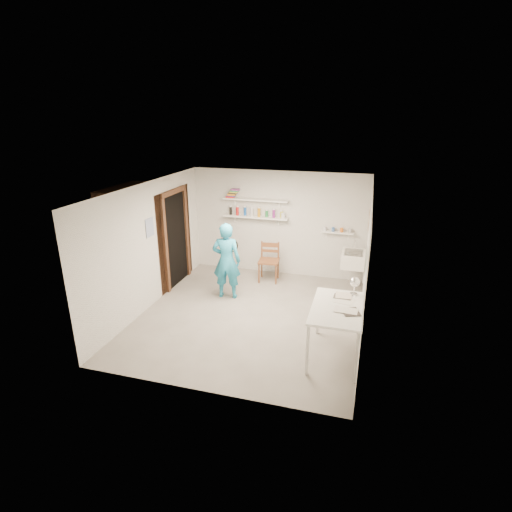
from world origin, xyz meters
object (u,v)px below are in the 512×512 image
(wall_clock, at_px, (231,245))
(work_table, at_px, (336,332))
(wooden_chair, at_px, (269,261))
(desk_lamp, at_px, (355,282))
(belfast_sink, at_px, (353,259))
(man, at_px, (227,261))

(wall_clock, xyz_separation_m, work_table, (2.30, -1.77, -0.62))
(wooden_chair, distance_m, desk_lamp, 2.90)
(belfast_sink, relative_size, wall_clock, 2.12)
(belfast_sink, height_order, wall_clock, wall_clock)
(wall_clock, bearing_deg, desk_lamp, -34.23)
(man, distance_m, wooden_chair, 1.25)
(work_table, bearing_deg, wall_clock, 142.38)
(wooden_chair, relative_size, work_table, 0.74)
(wall_clock, bearing_deg, man, -104.99)
(wall_clock, height_order, work_table, wall_clock)
(wooden_chair, bearing_deg, wall_clock, -131.02)
(wall_clock, distance_m, work_table, 2.97)
(wall_clock, xyz_separation_m, wooden_chair, (0.59, 0.82, -0.58))
(man, bearing_deg, desk_lamp, 150.11)
(wooden_chair, height_order, desk_lamp, desk_lamp)
(work_table, relative_size, desk_lamp, 8.00)
(belfast_sink, height_order, wooden_chair, wooden_chair)
(belfast_sink, distance_m, desk_lamp, 2.12)
(wall_clock, height_order, desk_lamp, wall_clock)
(wooden_chair, bearing_deg, belfast_sink, -5.41)
(wall_clock, bearing_deg, wooden_chair, 46.85)
(belfast_sink, bearing_deg, desk_lamp, -87.26)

